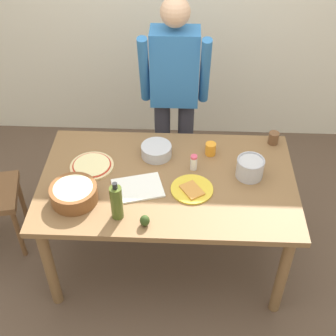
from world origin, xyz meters
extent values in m
plane|color=brown|center=(0.00, 0.00, 0.00)|extent=(8.00, 8.00, 0.00)
cube|color=brown|center=(0.00, 0.00, 0.74)|extent=(1.60, 0.96, 0.04)
cylinder|color=brown|center=(-0.72, -0.40, 0.36)|extent=(0.07, 0.07, 0.72)
cylinder|color=brown|center=(0.72, -0.40, 0.36)|extent=(0.07, 0.07, 0.72)
cylinder|color=brown|center=(-0.72, 0.40, 0.36)|extent=(0.07, 0.07, 0.72)
cylinder|color=brown|center=(0.72, 0.40, 0.36)|extent=(0.07, 0.07, 0.72)
cylinder|color=#2D2D38|center=(-0.07, 0.76, 0.42)|extent=(0.12, 0.12, 0.85)
cylinder|color=#2D2D38|center=(0.11, 0.76, 0.42)|extent=(0.12, 0.12, 0.85)
cube|color=#2D6BAD|center=(0.02, 0.76, 1.12)|extent=(0.34, 0.20, 0.55)
cylinder|color=#2D6BAD|center=(-0.19, 0.71, 1.12)|extent=(0.07, 0.21, 0.55)
cylinder|color=#2D6BAD|center=(0.23, 0.71, 1.12)|extent=(0.07, 0.21, 0.55)
sphere|color=tan|center=(0.02, 0.76, 1.52)|extent=(0.20, 0.20, 0.20)
cylinder|color=brown|center=(-1.05, -0.03, 0.23)|extent=(0.04, 0.04, 0.45)
cylinder|color=brown|center=(-1.12, 0.30, 0.23)|extent=(0.04, 0.04, 0.45)
cylinder|color=beige|center=(-0.49, 0.10, 0.77)|extent=(0.28, 0.28, 0.01)
cylinder|color=#B22D1E|center=(-0.49, 0.10, 0.77)|extent=(0.25, 0.25, 0.00)
cylinder|color=beige|center=(-0.49, 0.10, 0.78)|extent=(0.23, 0.23, 0.00)
cylinder|color=gold|center=(0.15, -0.09, 0.77)|extent=(0.26, 0.26, 0.01)
cube|color=#CC8438|center=(0.15, -0.11, 0.78)|extent=(0.16, 0.17, 0.01)
cylinder|color=brown|center=(-0.54, -0.20, 0.81)|extent=(0.28, 0.28, 0.10)
ellipsoid|color=beige|center=(-0.54, -0.20, 0.85)|extent=(0.25, 0.25, 0.05)
cylinder|color=#B7B7BC|center=(-0.08, 0.23, 0.80)|extent=(0.20, 0.20, 0.08)
cylinder|color=#47561E|center=(-0.27, -0.32, 0.87)|extent=(0.07, 0.07, 0.22)
cylinder|color=black|center=(-0.27, -0.32, 1.00)|extent=(0.03, 0.03, 0.04)
cylinder|color=#B7B7BC|center=(0.51, 0.06, 0.82)|extent=(0.17, 0.17, 0.12)
torus|color=#A5A5AD|center=(0.51, 0.06, 0.88)|extent=(0.17, 0.17, 0.01)
cylinder|color=orange|center=(0.27, 0.26, 0.80)|extent=(0.07, 0.07, 0.08)
cylinder|color=brown|center=(0.70, 0.40, 0.80)|extent=(0.07, 0.07, 0.08)
cylinder|color=white|center=(0.16, 0.11, 0.81)|extent=(0.04, 0.04, 0.09)
cylinder|color=#D84C66|center=(0.16, 0.11, 0.86)|extent=(0.04, 0.04, 0.02)
cube|color=white|center=(-0.18, -0.09, 0.77)|extent=(0.35, 0.29, 0.01)
ellipsoid|color=#2D4219|center=(-0.11, -0.38, 0.80)|extent=(0.06, 0.06, 0.07)
camera|label=1|loc=(0.09, -2.12, 2.71)|focal=49.37mm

